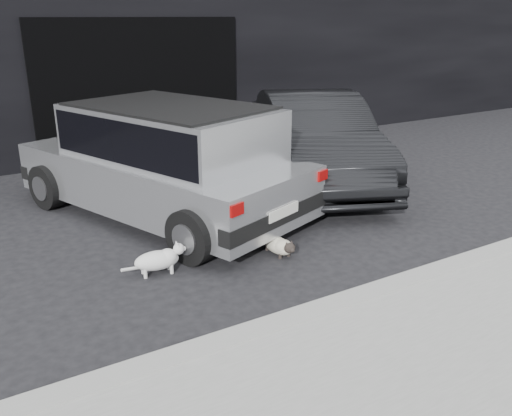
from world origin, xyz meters
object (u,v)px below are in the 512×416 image
cat_siamese (280,246)px  cat_white (160,259)px  silver_hatchback (166,156)px  second_car (315,139)px

cat_siamese → cat_white: 1.39m
silver_hatchback → cat_white: size_ratio=6.33×
cat_white → second_car: bearing=127.1°
silver_hatchback → second_car: 2.72m
silver_hatchback → cat_white: 1.96m
cat_siamese → cat_white: size_ratio=0.98×
second_car → cat_siamese: (-2.12, -2.20, -0.61)m
second_car → cat_white: 4.03m
second_car → cat_white: second_car is taller
second_car → cat_siamese: size_ratio=6.18×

